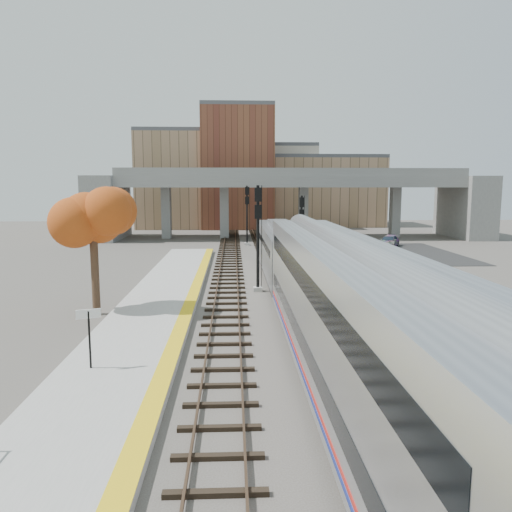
# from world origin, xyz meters

# --- Properties ---
(ground) EXTENTS (160.00, 160.00, 0.00)m
(ground) POSITION_xyz_m (0.00, 0.00, 0.00)
(ground) COLOR #47423D
(ground) RESTS_ON ground
(platform) EXTENTS (4.50, 60.00, 0.35)m
(platform) POSITION_xyz_m (-7.25, 0.00, 0.17)
(platform) COLOR #9E9E99
(platform) RESTS_ON ground
(yellow_strip) EXTENTS (0.70, 60.00, 0.01)m
(yellow_strip) POSITION_xyz_m (-5.35, 0.00, 0.35)
(yellow_strip) COLOR yellow
(yellow_strip) RESTS_ON platform
(tracks) EXTENTS (10.70, 95.00, 0.25)m
(tracks) POSITION_xyz_m (0.93, 12.50, 0.08)
(tracks) COLOR black
(tracks) RESTS_ON ground
(overpass) EXTENTS (54.00, 12.00, 9.50)m
(overpass) POSITION_xyz_m (4.92, 45.00, 5.81)
(overpass) COLOR slate
(overpass) RESTS_ON ground
(buildings_far) EXTENTS (43.00, 21.00, 20.60)m
(buildings_far) POSITION_xyz_m (1.26, 66.57, 7.88)
(buildings_far) COLOR tan
(buildings_far) RESTS_ON ground
(parking_lot) EXTENTS (14.00, 18.00, 0.04)m
(parking_lot) POSITION_xyz_m (14.00, 28.00, 0.02)
(parking_lot) COLOR black
(parking_lot) RESTS_ON ground
(locomotive) EXTENTS (3.02, 19.05, 4.10)m
(locomotive) POSITION_xyz_m (1.00, 14.01, 2.28)
(locomotive) COLOR #A8AAB2
(locomotive) RESTS_ON ground
(coach) EXTENTS (3.03, 25.00, 5.00)m
(coach) POSITION_xyz_m (1.00, -8.59, 2.80)
(coach) COLOR #A8AAB2
(coach) RESTS_ON ground
(signal_mast_near) EXTENTS (0.60, 0.64, 7.23)m
(signal_mast_near) POSITION_xyz_m (-1.10, 9.10, 3.62)
(signal_mast_near) COLOR #9E9E99
(signal_mast_near) RESTS_ON ground
(signal_mast_mid) EXTENTS (0.60, 0.64, 6.38)m
(signal_mast_mid) POSITION_xyz_m (3.00, 17.47, 3.04)
(signal_mast_mid) COLOR #9E9E99
(signal_mast_mid) RESTS_ON ground
(signal_mast_far) EXTENTS (0.60, 0.64, 7.22)m
(signal_mast_far) POSITION_xyz_m (-1.10, 36.04, 3.61)
(signal_mast_far) COLOR #9E9E99
(signal_mast_far) RESTS_ON ground
(station_sign) EXTENTS (0.87, 0.33, 2.27)m
(station_sign) POSITION_xyz_m (-8.18, -6.03, 1.98)
(station_sign) COLOR black
(station_sign) RESTS_ON platform
(tree) EXTENTS (3.60, 3.60, 7.43)m
(tree) POSITION_xyz_m (-10.49, 3.39, 5.51)
(tree) COLOR #382619
(tree) RESTS_ON ground
(car_a) EXTENTS (2.11, 3.60, 1.15)m
(car_a) POSITION_xyz_m (9.65, 26.23, 0.62)
(car_a) COLOR #99999E
(car_a) RESTS_ON parking_lot
(car_b) EXTENTS (1.53, 3.56, 1.14)m
(car_b) POSITION_xyz_m (12.74, 25.44, 0.61)
(car_b) COLOR #99999E
(car_b) RESTS_ON parking_lot
(car_c) EXTENTS (3.80, 4.87, 1.32)m
(car_c) POSITION_xyz_m (15.64, 33.44, 0.70)
(car_c) COLOR #99999E
(car_c) RESTS_ON parking_lot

